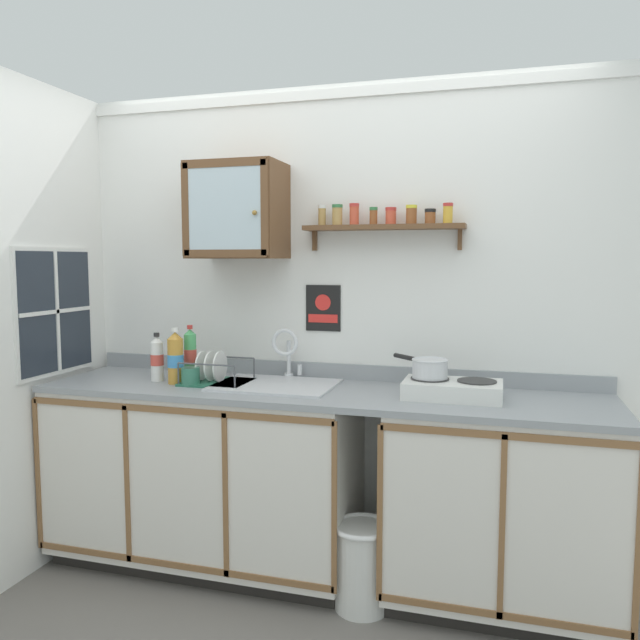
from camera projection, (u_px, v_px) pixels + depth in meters
name	position (u px, v px, depth m)	size (l,w,h in m)	color
floor	(298.00, 609.00, 2.79)	(5.76, 5.76, 0.00)	slate
back_wall	(334.00, 323.00, 3.26)	(3.36, 0.07, 2.44)	white
lower_cabinet_run	(206.00, 475.00, 3.19)	(1.56, 0.62, 0.91)	black
lower_cabinet_run_right	(502.00, 507.00, 2.78)	(1.01, 0.62, 0.91)	black
countertop	(316.00, 393.00, 2.97)	(2.72, 0.64, 0.03)	gray
backsplash	(333.00, 371.00, 3.25)	(2.72, 0.02, 0.08)	gray
sink	(276.00, 392.00, 3.07)	(0.58, 0.47, 0.39)	silver
hot_plate_stove	(453.00, 389.00, 2.79)	(0.43, 0.26, 0.08)	silver
saucepan	(429.00, 367.00, 2.83)	(0.28, 0.27, 0.09)	silver
bottle_opaque_white_0	(157.00, 359.00, 3.18)	(0.07, 0.07, 0.25)	white
bottle_soda_green_1	(190.00, 355.00, 3.19)	(0.06, 0.06, 0.29)	#4CB266
bottle_juice_amber_2	(176.00, 358.00, 3.11)	(0.08, 0.08, 0.28)	gold
dish_rack	(215.00, 376.00, 3.12)	(0.33, 0.26, 0.17)	#26664C
mug	(190.00, 376.00, 3.06)	(0.10, 0.11, 0.09)	#337259
wall_cabinet	(237.00, 211.00, 3.16)	(0.47, 0.34, 0.48)	brown
spice_shelf	(383.00, 223.00, 3.04)	(0.79, 0.14, 0.23)	brown
warning_sign	(323.00, 308.00, 3.24)	(0.19, 0.01, 0.24)	black
window	(55.00, 311.00, 3.21)	(0.03, 0.58, 0.66)	#262D38
trash_bin	(362.00, 564.00, 2.78)	(0.27, 0.27, 0.39)	silver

